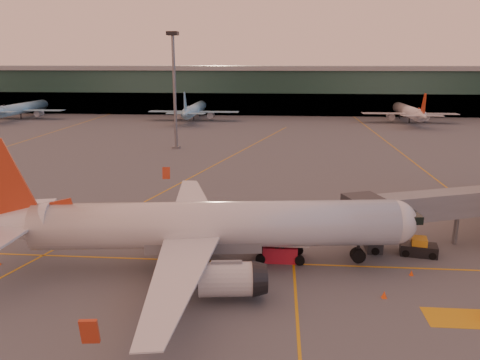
{
  "coord_description": "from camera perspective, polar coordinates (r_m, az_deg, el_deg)",
  "views": [
    {
      "loc": [
        3.24,
        -37.96,
        19.51
      ],
      "look_at": [
        -1.44,
        18.51,
        5.0
      ],
      "focal_mm": 35.0,
      "sensor_mm": 36.0,
      "label": 1
    }
  ],
  "objects": [
    {
      "name": "cone_wing_left",
      "position": [
        63.88,
        -3.09,
        -3.22
      ],
      "size": [
        0.39,
        0.39,
        0.49
      ],
      "color": "#FF500D",
      "rests_on": "ground"
    },
    {
      "name": "distant_aircraft_row",
      "position": [
        159.03,
        -4.1,
        7.28
      ],
      "size": [
        290.0,
        34.0,
        13.0
      ],
      "color": "#83BDDB",
      "rests_on": "ground"
    },
    {
      "name": "cone_nose",
      "position": [
        47.37,
        20.18,
        -10.59
      ],
      "size": [
        0.39,
        0.39,
        0.49
      ],
      "color": "#FF500D",
      "rests_on": "ground"
    },
    {
      "name": "pushback_tug",
      "position": [
        52.05,
        20.94,
        -7.75
      ],
      "size": [
        3.94,
        2.6,
        1.87
      ],
      "rotation": [
        0.0,
        0.0,
        -0.19
      ],
      "color": "black",
      "rests_on": "ground"
    },
    {
      "name": "main_airplane",
      "position": [
        44.82,
        -4.71,
        -5.71
      ],
      "size": [
        42.43,
        38.37,
        12.81
      ],
      "rotation": [
        0.0,
        0.0,
        0.12
      ],
      "color": "silver",
      "rests_on": "ground"
    },
    {
      "name": "terminal",
      "position": [
        180.1,
        3.77,
        10.91
      ],
      "size": [
        400.0,
        20.0,
        17.6
      ],
      "color": "#19382D",
      "rests_on": "ground"
    },
    {
      "name": "taxi_markings",
      "position": [
        85.38,
        -2.49,
        1.14
      ],
      "size": [
        100.12,
        173.0,
        0.01
      ],
      "color": "orange",
      "rests_on": "ground"
    },
    {
      "name": "catering_truck",
      "position": [
        47.14,
        4.64,
        -6.52
      ],
      "size": [
        6.25,
        2.85,
        4.84
      ],
      "rotation": [
        0.0,
        0.0,
        0.01
      ],
      "color": "red",
      "rests_on": "ground"
    },
    {
      "name": "jet_bridge",
      "position": [
        56.61,
        26.24,
        -2.68
      ],
      "size": [
        26.41,
        12.13,
        6.19
      ],
      "color": "slate",
      "rests_on": "ground"
    },
    {
      "name": "ground",
      "position": [
        42.8,
        -0.13,
        -12.76
      ],
      "size": [
        600.0,
        600.0,
        0.0
      ],
      "primitive_type": "plane",
      "color": "#4C4F54",
      "rests_on": "ground"
    },
    {
      "name": "mast_west_near",
      "position": [
        106.63,
        -8.02,
        11.73
      ],
      "size": [
        2.4,
        2.4,
        25.6
      ],
      "color": "slate",
      "rests_on": "ground"
    },
    {
      "name": "cone_fwd",
      "position": [
        42.51,
        17.17,
        -13.21
      ],
      "size": [
        0.48,
        0.48,
        0.62
      ],
      "color": "#FF500D",
      "rests_on": "ground"
    }
  ]
}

